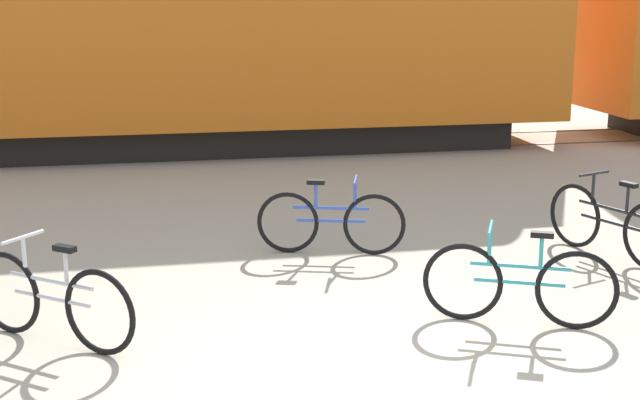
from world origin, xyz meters
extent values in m
plane|color=#B2A893|center=(0.00, 0.00, 0.00)|extent=(80.00, 80.00, 0.00)
cube|color=black|center=(0.00, 10.38, 0.28)|extent=(10.41, 2.18, 0.55)
cube|color=orange|center=(0.00, 10.38, 2.41)|extent=(12.39, 2.91, 3.72)
cube|color=#4C4238|center=(0.00, 9.67, 0.01)|extent=(51.55, 0.07, 0.01)
cube|color=#4C4238|center=(0.00, 11.10, 0.01)|extent=(51.55, 0.07, 0.01)
torus|color=black|center=(1.25, 1.10, 0.36)|extent=(0.68, 0.35, 0.72)
torus|color=black|center=(2.16, 0.68, 0.36)|extent=(0.68, 0.35, 0.72)
cylinder|color=teal|center=(1.70, 0.89, 0.55)|extent=(0.81, 0.40, 0.04)
cylinder|color=teal|center=(1.70, 0.89, 0.40)|extent=(0.74, 0.37, 0.04)
cylinder|color=teal|center=(1.86, 0.82, 0.70)|extent=(0.04, 0.04, 0.30)
cube|color=black|center=(1.86, 0.82, 0.85)|extent=(0.22, 0.16, 0.05)
cylinder|color=teal|center=(1.46, 1.00, 0.72)|extent=(0.04, 0.04, 0.34)
cylinder|color=teal|center=(1.46, 1.00, 0.88)|extent=(0.22, 0.43, 0.03)
torus|color=black|center=(-2.75, 1.57, 0.37)|extent=(0.60, 0.50, 0.74)
torus|color=black|center=(-1.94, 0.92, 0.37)|extent=(0.60, 0.50, 0.74)
cylinder|color=silver|center=(-2.35, 1.25, 0.56)|extent=(0.73, 0.60, 0.04)
cylinder|color=silver|center=(-2.35, 1.25, 0.40)|extent=(0.67, 0.55, 0.04)
cylinder|color=silver|center=(-2.20, 1.13, 0.71)|extent=(0.04, 0.04, 0.31)
cube|color=black|center=(-2.20, 1.13, 0.87)|extent=(0.21, 0.19, 0.05)
cylinder|color=silver|center=(-2.57, 1.42, 0.73)|extent=(0.04, 0.04, 0.34)
cylinder|color=silver|center=(-2.57, 1.42, 0.90)|extent=(0.31, 0.38, 0.03)
torus|color=black|center=(0.98, 3.22, 0.35)|extent=(0.69, 0.25, 0.71)
torus|color=black|center=(0.04, 3.50, 0.35)|extent=(0.69, 0.25, 0.71)
cylinder|color=#3351B7|center=(0.51, 3.36, 0.53)|extent=(0.84, 0.28, 0.04)
cylinder|color=#3351B7|center=(0.51, 3.36, 0.39)|extent=(0.76, 0.26, 0.04)
cylinder|color=#3351B7|center=(0.34, 3.41, 0.68)|extent=(0.04, 0.04, 0.30)
cube|color=black|center=(0.34, 3.41, 0.83)|extent=(0.21, 0.13, 0.05)
cylinder|color=#3351B7|center=(0.77, 3.28, 0.70)|extent=(0.04, 0.04, 0.33)
cylinder|color=#3351B7|center=(0.77, 3.28, 0.86)|extent=(0.16, 0.45, 0.03)
torus|color=black|center=(3.35, 3.09, 0.37)|extent=(0.31, 0.72, 0.75)
cylinder|color=black|center=(3.54, 2.59, 0.56)|extent=(0.36, 0.90, 0.04)
cylinder|color=black|center=(3.54, 2.59, 0.41)|extent=(0.33, 0.82, 0.04)
cylinder|color=black|center=(3.61, 2.41, 0.72)|extent=(0.04, 0.04, 0.31)
cube|color=black|center=(3.61, 2.41, 0.88)|extent=(0.15, 0.22, 0.05)
cylinder|color=black|center=(3.44, 2.87, 0.74)|extent=(0.04, 0.04, 0.35)
cylinder|color=black|center=(3.44, 2.87, 0.91)|extent=(0.44, 0.19, 0.03)
camera|label=1|loc=(-1.50, -6.17, 2.96)|focal=50.00mm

